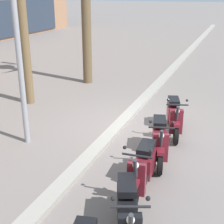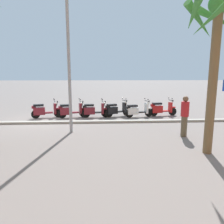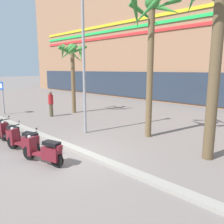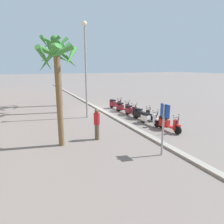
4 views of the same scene
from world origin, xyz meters
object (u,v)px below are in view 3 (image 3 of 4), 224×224
(palm_tree_by_mall_entrance, at_px, (219,22))
(scooter_maroon_mid_rear, at_px, (45,152))
(palm_tree_near_sign, at_px, (151,32))
(street_lamp, at_px, (83,46))
(palm_tree_far_corner, at_px, (72,60))
(scooter_maroon_mid_front, at_px, (25,141))
(pedestrian_window_shopping, at_px, (51,103))
(scooter_maroon_far_back, at_px, (10,134))
(crossing_sign, at_px, (3,94))

(palm_tree_by_mall_entrance, bearing_deg, scooter_maroon_mid_rear, -130.34)
(palm_tree_near_sign, xyz_separation_m, street_lamp, (-2.71, -1.78, -0.55))
(palm_tree_near_sign, bearing_deg, palm_tree_far_corner, 171.75)
(scooter_maroon_mid_front, distance_m, scooter_maroon_mid_rear, 1.61)
(palm_tree_by_mall_entrance, bearing_deg, pedestrian_window_shopping, -179.58)
(palm_tree_by_mall_entrance, height_order, palm_tree_far_corner, palm_tree_by_mall_entrance)
(pedestrian_window_shopping, bearing_deg, scooter_maroon_far_back, -47.50)
(scooter_maroon_mid_rear, bearing_deg, palm_tree_by_mall_entrance, 49.66)
(scooter_maroon_mid_rear, relative_size, palm_tree_near_sign, 0.28)
(palm_tree_far_corner, bearing_deg, street_lamp, -30.06)
(scooter_maroon_far_back, bearing_deg, street_lamp, 74.65)
(scooter_maroon_mid_front, distance_m, street_lamp, 5.23)
(scooter_maroon_mid_front, bearing_deg, street_lamp, 98.27)
(scooter_maroon_far_back, relative_size, crossing_sign, 0.72)
(scooter_maroon_mid_front, xyz_separation_m, scooter_maroon_mid_rear, (1.61, -0.02, 0.01))
(scooter_maroon_far_back, relative_size, scooter_maroon_mid_front, 0.97)
(palm_tree_near_sign, xyz_separation_m, pedestrian_window_shopping, (-7.69, -0.83, -3.99))
(scooter_maroon_far_back, distance_m, pedestrian_window_shopping, 5.98)
(scooter_maroon_mid_rear, xyz_separation_m, pedestrian_window_shopping, (-7.09, 4.41, 0.47))
(palm_tree_near_sign, xyz_separation_m, palm_tree_far_corner, (-7.72, 1.12, -1.00))
(palm_tree_near_sign, relative_size, pedestrian_window_shopping, 3.71)
(palm_tree_far_corner, bearing_deg, scooter_maroon_far_back, -57.36)
(palm_tree_near_sign, height_order, street_lamp, street_lamp)
(crossing_sign, bearing_deg, palm_tree_near_sign, 14.95)
(scooter_maroon_mid_front, relative_size, street_lamp, 0.25)
(pedestrian_window_shopping, distance_m, street_lamp, 6.12)
(crossing_sign, bearing_deg, pedestrian_window_shopping, 33.31)
(palm_tree_by_mall_entrance, relative_size, palm_tree_far_corner, 1.30)
(palm_tree_by_mall_entrance, height_order, palm_tree_near_sign, palm_tree_by_mall_entrance)
(scooter_maroon_far_back, distance_m, palm_tree_far_corner, 8.29)
(scooter_maroon_mid_rear, relative_size, pedestrian_window_shopping, 1.03)
(palm_tree_by_mall_entrance, xyz_separation_m, palm_tree_far_corner, (-10.93, 1.87, -0.89))
(palm_tree_near_sign, bearing_deg, scooter_maroon_far_back, -125.00)
(scooter_maroon_mid_rear, xyz_separation_m, palm_tree_far_corner, (-7.12, 6.36, 3.46))
(crossing_sign, relative_size, street_lamp, 0.33)
(palm_tree_by_mall_entrance, bearing_deg, street_lamp, -170.14)
(scooter_maroon_far_back, relative_size, pedestrian_window_shopping, 0.99)
(crossing_sign, distance_m, palm_tree_by_mall_entrance, 14.57)
(scooter_maroon_mid_front, height_order, palm_tree_near_sign, palm_tree_near_sign)
(scooter_maroon_far_back, relative_size, palm_tree_near_sign, 0.27)
(street_lamp, bearing_deg, scooter_maroon_mid_rear, -58.59)
(street_lamp, bearing_deg, scooter_maroon_mid_front, -81.73)
(palm_tree_far_corner, bearing_deg, scooter_maroon_mid_rear, -41.76)
(scooter_maroon_mid_rear, distance_m, street_lamp, 5.63)
(scooter_maroon_mid_rear, distance_m, crossing_sign, 10.53)
(scooter_maroon_mid_front, distance_m, palm_tree_far_corner, 9.08)
(scooter_maroon_mid_rear, bearing_deg, street_lamp, 121.41)
(scooter_maroon_mid_front, relative_size, palm_tree_near_sign, 0.28)
(scooter_maroon_mid_front, xyz_separation_m, pedestrian_window_shopping, (-5.47, 4.38, 0.48))
(scooter_maroon_far_back, bearing_deg, crossing_sign, 161.90)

